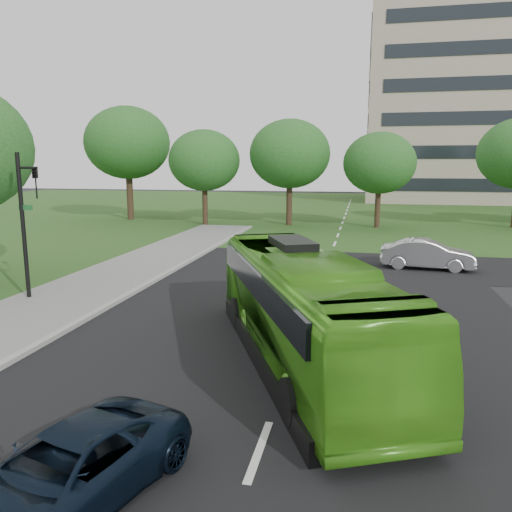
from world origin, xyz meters
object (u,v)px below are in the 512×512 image
Objects in this scene: tree_park_a at (204,160)px; sedan at (427,254)px; tree_park_f at (128,143)px; traffic_light at (26,215)px; bus at (303,308)px; tree_park_b at (290,154)px; tree_park_c at (380,163)px; suv at (68,471)px.

tree_park_a is 22.55m from sedan.
tree_park_f is 1.86× the size of traffic_light.
tree_park_a is at bearing 88.43° from bus.
tree_park_c is (7.20, -0.37, -0.74)m from tree_park_b.
traffic_light reaches higher than sedan.
tree_park_c is 29.14m from bus.
bus is (4.60, -29.16, -4.43)m from tree_park_b.
bus is (11.57, -27.90, -3.91)m from tree_park_a.
tree_park_a reaches higher than tree_park_c.
bus is at bearing -37.77° from traffic_light.
tree_park_a is 8.48m from tree_park_f.
tree_park_b is 26.32m from traffic_light.
tree_park_c is 0.74× the size of bus.
tree_park_a is 0.91× the size of tree_park_b.
tree_park_f is 30.41m from sedan.
suv is 0.75× the size of traffic_light.
sedan is at bearing -42.94° from tree_park_a.
traffic_light is at bearing -71.38° from tree_park_f.
tree_park_c is 16.65m from sedan.
sedan is at bearing 85.69° from suv.
tree_park_f is 36.47m from bus.
tree_park_f reaches higher than sedan.
tree_park_f is 2.31× the size of sedan.
tree_park_a is 35.67m from suv.
traffic_light reaches higher than suv.
suv is at bearing 164.48° from sedan.
tree_park_b reaches higher than suv.
tree_park_a is 24.34m from traffic_light.
tree_park_f reaches higher than traffic_light.
traffic_light is at bearing 136.79° from bus.
tree_park_a is 0.77× the size of tree_park_f.
tree_park_c is at bearing 60.75° from bus.
tree_park_f is (-22.14, 1.50, 1.80)m from tree_park_c.
tree_park_a reaches higher than sedan.
tree_park_b reaches higher than tree_park_a.
tree_park_b is at bearing 58.17° from traffic_light.
sedan is at bearing -60.58° from tree_park_b.
tree_park_f is 40.80m from suv.
sedan is (16.16, -15.04, -4.62)m from tree_park_a.
traffic_light is at bearing -117.66° from tree_park_c.
tree_park_a is at bearing -176.38° from tree_park_c.
tree_park_a is at bearing 121.05° from suv.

